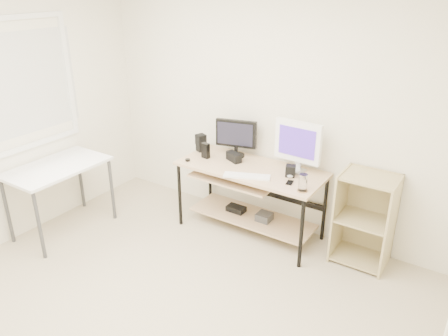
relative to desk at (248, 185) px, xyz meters
name	(u,v)px	position (x,y,z in m)	size (l,w,h in m)	color
room	(118,165)	(-0.11, -1.62, 0.78)	(4.01, 4.01, 2.62)	#BDAF91
desk	(248,185)	(0.00, 0.00, 0.00)	(1.50, 0.65, 0.75)	tan
side_table	(58,173)	(-1.65, -1.06, 0.13)	(0.60, 1.00, 0.75)	white
shelf_unit	(366,218)	(1.18, 0.16, -0.09)	(0.50, 0.40, 0.90)	tan
black_monitor	(236,136)	(-0.26, 0.17, 0.44)	(0.44, 0.18, 0.40)	black
white_imac	(298,143)	(0.44, 0.16, 0.51)	(0.48, 0.15, 0.51)	silver
keyboard	(247,176)	(0.11, -0.22, 0.22)	(0.45, 0.13, 0.02)	white
mouse	(291,175)	(0.46, 0.00, 0.23)	(0.06, 0.10, 0.03)	#B2B2B7
center_speaker	(234,157)	(-0.21, 0.04, 0.26)	(0.18, 0.08, 0.09)	black
speaker_left	(201,142)	(-0.67, 0.09, 0.31)	(0.13, 0.13, 0.19)	black
speaker_right	(291,171)	(0.45, 0.02, 0.27)	(0.09, 0.09, 0.11)	black
audio_controller	(206,151)	(-0.51, -0.05, 0.29)	(0.08, 0.05, 0.16)	black
volume_puck	(188,160)	(-0.61, -0.22, 0.22)	(0.05, 0.05, 0.02)	black
smartphone	(290,183)	(0.51, -0.12, 0.22)	(0.06, 0.10, 0.01)	black
coaster	(302,191)	(0.68, -0.21, 0.21)	(0.10, 0.10, 0.01)	olive
drinking_glass	(303,182)	(0.68, -0.21, 0.30)	(0.08, 0.08, 0.16)	white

